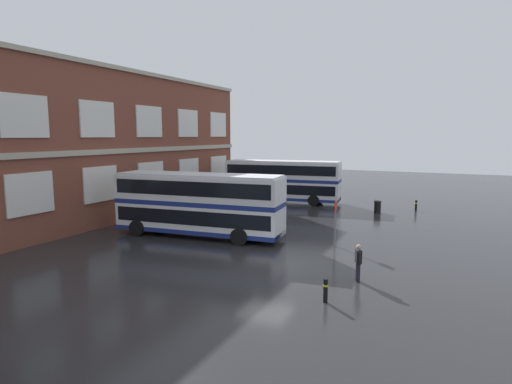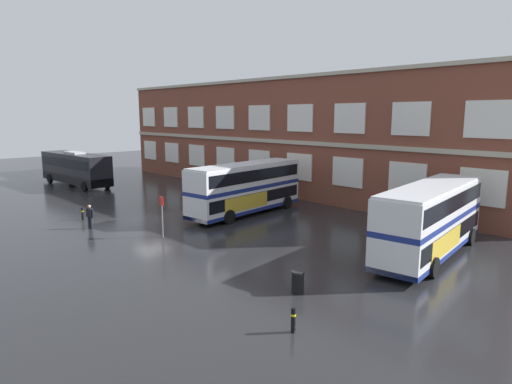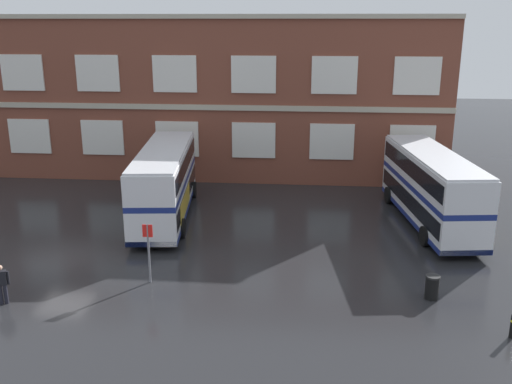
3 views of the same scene
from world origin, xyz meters
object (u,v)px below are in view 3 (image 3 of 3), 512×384
(double_decker_near, at_px, (165,182))
(station_litter_bin, at_px, (432,287))
(double_decker_middle, at_px, (431,187))
(bus_stand_flag, at_px, (149,248))
(waiting_passenger, at_px, (2,283))

(double_decker_near, bearing_deg, station_litter_bin, -34.05)
(double_decker_middle, relative_size, bus_stand_flag, 4.16)
(double_decker_middle, xyz_separation_m, bus_stand_flag, (-13.70, -8.88, -0.51))
(bus_stand_flag, height_order, station_litter_bin, bus_stand_flag)
(waiting_passenger, relative_size, bus_stand_flag, 0.63)
(double_decker_middle, xyz_separation_m, station_litter_bin, (-1.67, -9.34, -1.63))
(double_decker_near, xyz_separation_m, waiting_passenger, (-4.02, -11.10, -1.22))
(waiting_passenger, distance_m, station_litter_bin, 17.57)
(double_decker_middle, distance_m, waiting_passenger, 22.27)
(double_decker_middle, relative_size, waiting_passenger, 6.61)
(waiting_passenger, bearing_deg, double_decker_middle, 30.75)
(double_decker_middle, height_order, station_litter_bin, double_decker_middle)
(station_litter_bin, bearing_deg, waiting_passenger, -173.36)
(double_decker_near, distance_m, bus_stand_flag, 8.73)
(bus_stand_flag, bearing_deg, station_litter_bin, -2.22)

